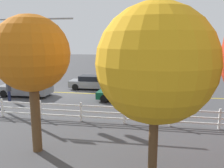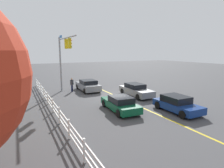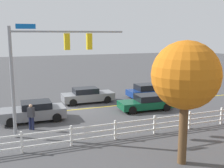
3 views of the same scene
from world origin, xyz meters
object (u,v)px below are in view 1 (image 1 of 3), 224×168
Objects in this scene: car_2 at (154,85)px; car_3 at (26,88)px; car_0 at (92,83)px; tree_2 at (156,64)px; tree_0 at (32,54)px; car_1 at (125,94)px; pedestrian at (9,90)px.

car_2 is 0.92× the size of car_3.
car_0 is 0.77× the size of tree_2.
car_2 is at bearing -111.82° from tree_0.
tree_0 reaches higher than car_1.
car_0 is 7.80m from pedestrian.
tree_2 reaches higher than car_3.
car_2 is at bearing -116.95° from car_1.
tree_0 is 5.12m from tree_2.
car_1 is 2.62× the size of pedestrian.
car_3 is (8.77, -0.37, 0.06)m from car_1.
car_1 is 0.74× the size of tree_2.
car_2 is 14.43m from tree_0.
car_0 is at bearing -6.13° from pedestrian.
tree_2 is at bearing -67.82° from car_0.
tree_2 reaches higher than car_2.
car_1 is 11.04m from tree_2.
tree_2 is (-10.82, 10.67, 3.34)m from car_3.
car_1 is at bearing 178.13° from car_3.
car_3 is 2.62× the size of pedestrian.
pedestrian is at bearing -38.07° from tree_2.
pedestrian is 0.29× the size of tree_0.
pedestrian is 0.28× the size of tree_2.
car_2 is 12.70m from pedestrian.
tree_0 reaches higher than car_3.
tree_2 reaches higher than pedestrian.
tree_2 is at bearing 135.94° from car_3.
pedestrian is at bearing 12.80° from car_1.
car_2 is 0.70× the size of tree_0.
car_1 is at bearing -47.33° from car_0.
tree_0 reaches higher than pedestrian.
car_2 is 2.42× the size of pedestrian.
car_0 is 0.79× the size of tree_0.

